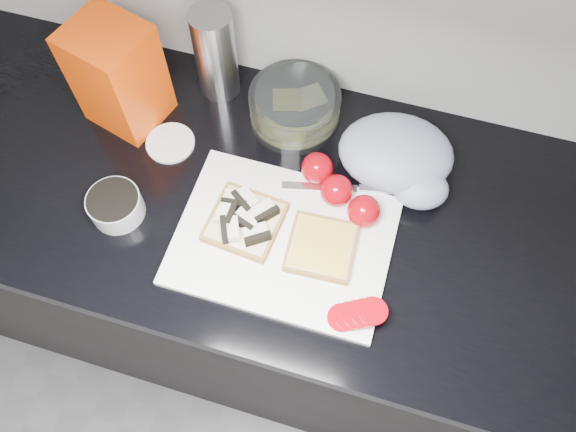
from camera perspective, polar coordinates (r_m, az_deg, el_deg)
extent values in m
cube|color=black|center=(1.55, -4.51, -5.58)|extent=(3.50, 0.60, 0.86)
cube|color=black|center=(1.15, -6.09, 2.85)|extent=(3.50, 0.64, 0.04)
cube|color=white|center=(1.06, -0.46, -2.49)|extent=(0.40, 0.30, 0.01)
cube|color=beige|center=(1.06, -4.38, -0.60)|extent=(0.14, 0.14, 0.02)
cube|color=silver|center=(1.07, -5.33, 1.81)|extent=(0.05, 0.03, 0.02)
cube|color=black|center=(1.07, -5.33, 1.81)|extent=(0.05, 0.02, 0.02)
cube|color=silver|center=(1.06, -4.17, 1.76)|extent=(0.05, 0.05, 0.02)
cube|color=black|center=(1.06, -4.17, 1.76)|extent=(0.05, 0.04, 0.02)
cube|color=silver|center=(1.05, -2.53, 0.57)|extent=(0.05, 0.05, 0.02)
cube|color=black|center=(1.05, -2.53, 0.57)|extent=(0.04, 0.04, 0.02)
cube|color=silver|center=(1.05, -6.45, 0.36)|extent=(0.03, 0.04, 0.02)
cube|color=black|center=(1.05, -6.45, 0.36)|extent=(0.01, 0.05, 0.02)
cube|color=silver|center=(1.04, -4.18, -0.28)|extent=(0.05, 0.04, 0.02)
cube|color=black|center=(1.04, -4.18, -0.28)|extent=(0.05, 0.03, 0.02)
cube|color=silver|center=(1.03, -3.30, -1.70)|extent=(0.05, 0.05, 0.02)
cube|color=black|center=(1.03, -3.30, -1.70)|extent=(0.05, 0.04, 0.02)
cube|color=silver|center=(1.03, -5.73, -1.32)|extent=(0.04, 0.05, 0.02)
cube|color=black|center=(1.03, -5.73, -1.32)|extent=(0.03, 0.05, 0.02)
cube|color=beige|center=(1.04, 3.41, -3.19)|extent=(0.13, 0.13, 0.02)
cube|color=gold|center=(1.03, 3.44, -2.98)|extent=(0.11, 0.11, 0.00)
cylinder|color=#A3030E|center=(1.00, 5.47, -10.24)|extent=(0.06, 0.06, 0.01)
cylinder|color=#A3030E|center=(0.99, 6.26, -10.07)|extent=(0.06, 0.06, 0.01)
cylinder|color=#A3030E|center=(0.99, 7.05, -9.89)|extent=(0.05, 0.05, 0.01)
cylinder|color=#A3030E|center=(0.99, 7.84, -9.71)|extent=(0.06, 0.06, 0.01)
cylinder|color=#A3030E|center=(0.99, 8.64, -9.52)|extent=(0.07, 0.07, 0.01)
cube|color=silver|center=(1.10, 3.22, 2.96)|extent=(0.15, 0.05, 0.00)
cube|color=silver|center=(1.11, 8.98, 2.71)|extent=(0.07, 0.03, 0.01)
cylinder|color=#AFB5B5|center=(1.12, -17.09, 1.00)|extent=(0.10, 0.10, 0.05)
cylinder|color=black|center=(1.10, -17.38, 1.52)|extent=(0.10, 0.10, 0.01)
cylinder|color=white|center=(1.19, -11.86, 7.27)|extent=(0.11, 0.11, 0.01)
cylinder|color=silver|center=(1.18, 0.68, 11.01)|extent=(0.19, 0.19, 0.08)
cube|color=gold|center=(1.18, -0.09, 10.82)|extent=(0.07, 0.06, 0.04)
cube|color=#E4D388|center=(1.20, 2.08, 10.82)|extent=(0.08, 0.08, 0.01)
cube|color=#F24904|center=(1.18, -16.88, 13.51)|extent=(0.17, 0.17, 0.23)
cylinder|color=#A9A8AD|center=(1.20, -7.37, 16.03)|extent=(0.09, 0.09, 0.20)
ellipsoid|color=#9AA3BE|center=(1.12, 10.89, 6.34)|extent=(0.25, 0.21, 0.10)
ellipsoid|color=#9AA3BE|center=(1.10, 13.28, 2.78)|extent=(0.12, 0.10, 0.07)
sphere|color=#A3030E|center=(1.08, 4.95, 2.59)|extent=(0.06, 0.06, 0.06)
sphere|color=#A3030E|center=(1.06, 7.72, 0.47)|extent=(0.06, 0.06, 0.06)
sphere|color=#A3030E|center=(1.10, 2.99, 4.87)|extent=(0.06, 0.06, 0.06)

